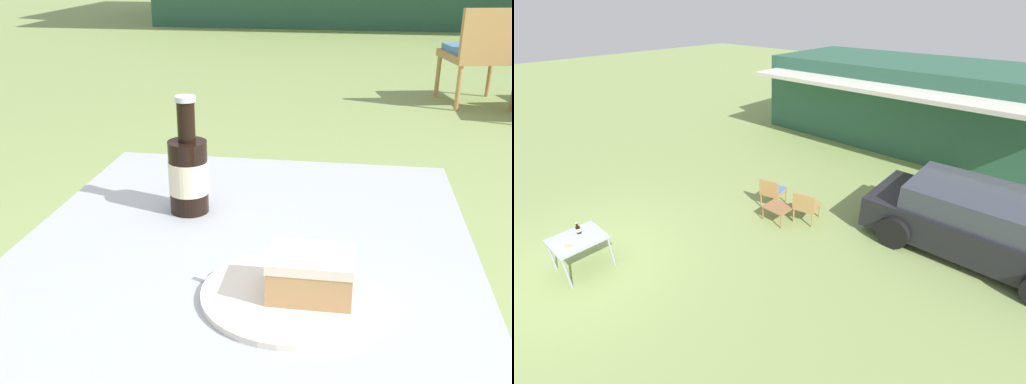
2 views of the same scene
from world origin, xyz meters
TOP-DOWN VIEW (x-y plane):
  - ground_plane at (0.00, 0.00)m, footprint 60.00×60.00m
  - cabin_building at (1.82, 11.19)m, footprint 10.03×5.54m
  - parked_car at (5.31, 5.48)m, footprint 4.16×2.13m
  - wicker_chair_cushioned at (1.18, 4.11)m, footprint 0.61×0.63m
  - wicker_chair_plain at (2.21, 4.08)m, footprint 0.62×0.64m
  - garden_side_table at (1.70, 3.71)m, footprint 0.60×0.50m
  - patio_table at (0.00, 0.00)m, footprint 0.79×0.88m
  - cake_on_plate at (0.11, -0.19)m, footprint 0.26×0.26m
  - cola_bottle_near at (-0.13, 0.10)m, footprint 0.08×0.08m
  - fork at (0.02, -0.18)m, footprint 0.15×0.07m

SIDE VIEW (x-z plane):
  - ground_plane at x=0.00m, z-range 0.00..0.00m
  - garden_side_table at x=1.70m, z-range 0.15..0.51m
  - wicker_chair_cushioned at x=1.18m, z-range 0.05..0.83m
  - wicker_chair_plain at x=2.21m, z-range 0.05..0.83m
  - patio_table at x=0.00m, z-range 0.28..0.97m
  - parked_car at x=5.31m, z-range -0.01..1.32m
  - fork at x=0.02m, z-range 0.69..0.69m
  - cake_on_plate at x=0.11m, z-range 0.67..0.75m
  - cola_bottle_near at x=-0.13m, z-range 0.65..0.88m
  - cabin_building at x=1.82m, z-range 0.01..2.73m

